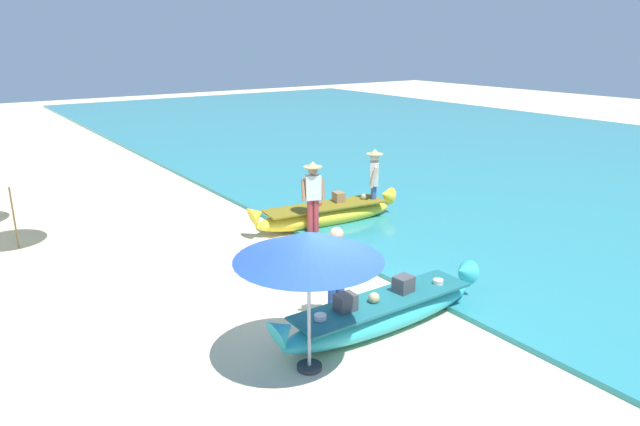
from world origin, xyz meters
TOP-DOWN VIEW (x-y plane):
  - ground_plane at (0.00, 0.00)m, footprint 80.00×80.00m
  - sea at (13.88, 8.00)m, footprint 24.00×56.00m
  - boat_cyan_foreground at (0.56, -0.44)m, footprint 4.14×0.77m
  - boat_yellow_midground at (2.85, 4.40)m, footprint 4.08×1.20m
  - person_vendor_hatted at (2.19, 3.97)m, footprint 0.58×0.44m
  - person_tourist_customer at (0.13, 0.25)m, footprint 0.58×0.44m
  - person_vendor_assistant at (4.23, 4.21)m, footprint 0.50×0.56m
  - patio_umbrella_large at (-1.06, -0.74)m, footprint 2.04×2.04m
  - parasol_row_0 at (-3.70, 7.06)m, footprint 1.60×1.60m

SIDE VIEW (x-z plane):
  - ground_plane at x=0.00m, z-range 0.00..0.00m
  - sea at x=13.88m, z-range 0.00..0.10m
  - boat_cyan_foreground at x=0.56m, z-range -0.11..0.70m
  - boat_yellow_midground at x=2.85m, z-range -0.12..0.72m
  - person_tourist_customer at x=0.13m, z-range 0.10..1.73m
  - person_vendor_hatted at x=2.19m, z-range 0.14..1.95m
  - person_vendor_assistant at x=4.23m, z-range 0.15..1.98m
  - parasol_row_0 at x=-3.70m, z-range 0.79..2.70m
  - patio_umbrella_large at x=-1.06m, z-range 0.82..2.88m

